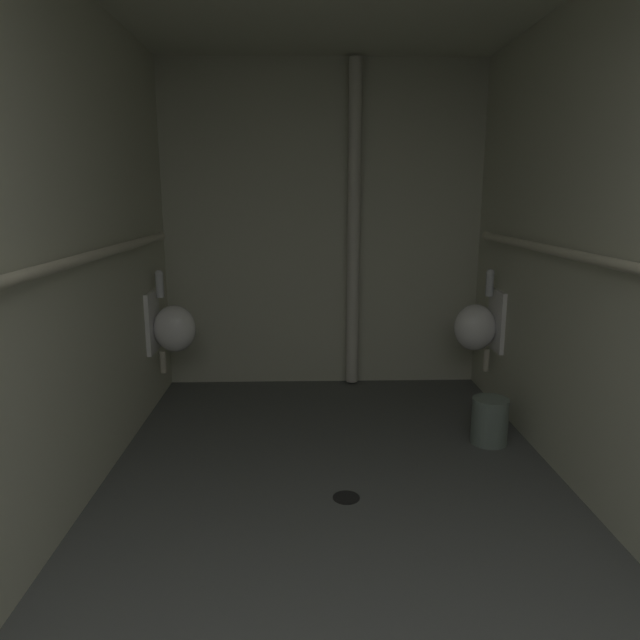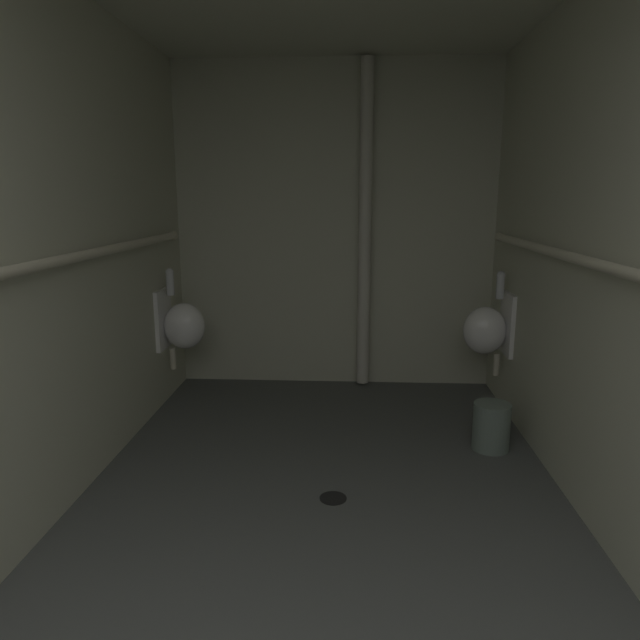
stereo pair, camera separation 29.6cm
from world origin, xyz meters
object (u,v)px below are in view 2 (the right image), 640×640
Objects in this scene: standpipe_back_wall at (365,229)px; waste_bin at (491,426)px; urinal_right_mid at (488,329)px; floor_drain at (333,498)px; urinal_left_mid at (181,324)px.

waste_bin is (0.76, -1.18, -1.12)m from standpipe_back_wall.
waste_bin is at bearing -98.93° from urinal_right_mid.
urinal_left_mid is at bearing 130.38° from floor_drain.
urinal_left_mid is 1.89m from floor_drain.
floor_drain is at bearing -49.62° from urinal_left_mid.
standpipe_back_wall reaches higher than urinal_right_mid.
standpipe_back_wall reaches higher than urinal_left_mid.
urinal_left_mid is 1.00× the size of urinal_right_mid.
floor_drain is (-0.18, -1.83, -1.27)m from standpipe_back_wall.
urinal_left_mid is 0.30× the size of standpipe_back_wall.
urinal_right_mid is 0.84m from waste_bin.
floor_drain is (1.16, -1.37, -0.59)m from urinal_left_mid.
floor_drain is 1.15m from waste_bin.
waste_bin reaches higher than floor_drain.
standpipe_back_wall is at bearing 18.77° from urinal_left_mid.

